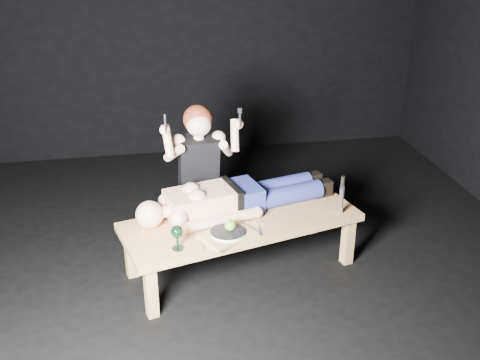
# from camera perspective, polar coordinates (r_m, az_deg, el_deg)

# --- Properties ---
(ground) EXTENTS (5.00, 5.00, 0.00)m
(ground) POSITION_cam_1_polar(r_m,az_deg,el_deg) (4.67, 0.07, -8.26)
(ground) COLOR black
(ground) RESTS_ON ground
(back_wall) EXTENTS (5.00, 0.00, 5.00)m
(back_wall) POSITION_cam_1_polar(r_m,az_deg,el_deg) (6.47, -4.12, 15.47)
(back_wall) COLOR black
(back_wall) RESTS_ON ground
(table) EXTENTS (1.90, 1.09, 0.45)m
(table) POSITION_cam_1_polar(r_m,az_deg,el_deg) (4.49, 0.12, -6.35)
(table) COLOR tan
(table) RESTS_ON ground
(lying_man) EXTENTS (1.86, 0.97, 0.26)m
(lying_man) POSITION_cam_1_polar(r_m,az_deg,el_deg) (4.47, -0.10, -1.32)
(lying_man) COLOR tan
(lying_man) RESTS_ON table
(kneeling_woman) EXTENTS (0.71, 0.79, 1.26)m
(kneeling_woman) POSITION_cam_1_polar(r_m,az_deg,el_deg) (4.72, -4.21, 0.79)
(kneeling_woman) COLOR black
(kneeling_woman) RESTS_ON ground
(serving_tray) EXTENTS (0.45, 0.41, 0.02)m
(serving_tray) POSITION_cam_1_polar(r_m,az_deg,el_deg) (4.14, -1.24, -5.45)
(serving_tray) COLOR tan
(serving_tray) RESTS_ON table
(plate) EXTENTS (0.33, 0.33, 0.02)m
(plate) POSITION_cam_1_polar(r_m,az_deg,el_deg) (4.13, -1.24, -5.20)
(plate) COLOR white
(plate) RESTS_ON serving_tray
(apple) EXTENTS (0.08, 0.08, 0.08)m
(apple) POSITION_cam_1_polar(r_m,az_deg,el_deg) (4.12, -0.97, -4.51)
(apple) COLOR #4E941E
(apple) RESTS_ON plate
(goblet) EXTENTS (0.11, 0.11, 0.18)m
(goblet) POSITION_cam_1_polar(r_m,az_deg,el_deg) (3.98, -6.22, -5.68)
(goblet) COLOR black
(goblet) RESTS_ON table
(fork_flat) EXTENTS (0.02, 0.19, 0.01)m
(fork_flat) POSITION_cam_1_polar(r_m,az_deg,el_deg) (4.07, -3.84, -6.26)
(fork_flat) COLOR #B2B2B7
(fork_flat) RESTS_ON table
(knife_flat) EXTENTS (0.03, 0.19, 0.01)m
(knife_flat) POSITION_cam_1_polar(r_m,az_deg,el_deg) (4.23, 1.90, -4.90)
(knife_flat) COLOR #B2B2B7
(knife_flat) RESTS_ON table
(spoon_flat) EXTENTS (0.18, 0.08, 0.01)m
(spoon_flat) POSITION_cam_1_polar(r_m,az_deg,el_deg) (4.33, 1.21, -4.13)
(spoon_flat) COLOR #B2B2B7
(spoon_flat) RESTS_ON table
(carving_knife) EXTENTS (0.05, 0.05, 0.31)m
(carving_knife) POSITION_cam_1_polar(r_m,az_deg,el_deg) (4.45, 10.02, -1.46)
(carving_knife) COLOR #B2B2B7
(carving_knife) RESTS_ON table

